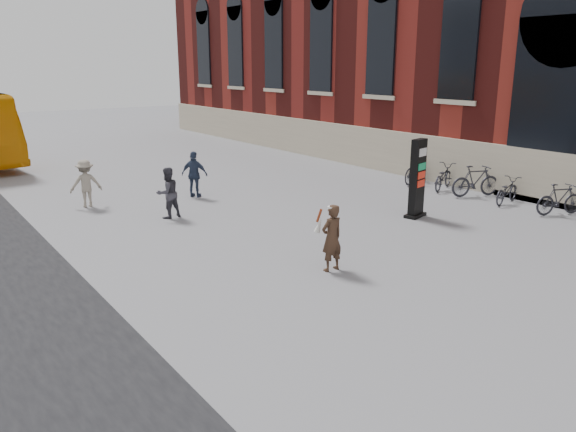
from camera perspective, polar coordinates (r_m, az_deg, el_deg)
ground at (r=13.42m, az=3.82°, el=-4.60°), size 100.00×100.00×0.00m
info_pylon at (r=17.40m, az=13.01°, el=3.73°), size 0.83×0.55×2.39m
woman at (r=12.61m, az=4.43°, el=-2.14°), size 0.58×0.53×1.54m
pedestrian_a at (r=17.32m, az=-12.12°, el=2.31°), size 0.84×0.71×1.55m
pedestrian_b at (r=19.42m, az=-19.86°, el=3.13°), size 1.07×0.70×1.56m
pedestrian_c at (r=19.90m, az=-9.47°, el=4.19°), size 0.92×0.97×1.61m
bike_3 at (r=19.28m, az=25.88°, el=1.55°), size 1.70×1.03×0.99m
bike_4 at (r=20.19m, az=21.34°, el=2.42°), size 1.72×0.90×0.86m
bike_5 at (r=20.85m, az=18.52°, el=3.40°), size 1.91×1.16×1.11m
bike_6 at (r=21.71m, az=15.48°, el=3.87°), size 1.91×1.28×0.95m
bike_7 at (r=22.55m, az=12.85°, el=4.58°), size 1.82×0.93×1.06m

